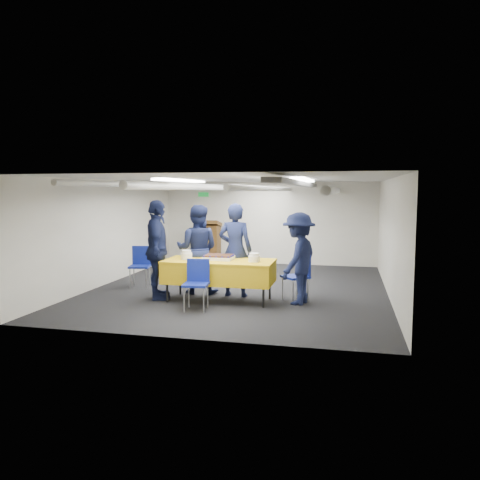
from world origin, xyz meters
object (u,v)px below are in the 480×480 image
at_px(chair_right, 299,272).
at_px(sailor_c, 157,250).
at_px(podium, 209,242).
at_px(sailor_b, 197,249).
at_px(chair_near, 197,279).
at_px(serving_table, 219,271).
at_px(chair_left, 141,262).
at_px(sailor_d, 299,258).
at_px(sheet_cake, 219,257).
at_px(sailor_a, 235,250).

relative_size(chair_right, sailor_c, 0.46).
height_order(podium, sailor_b, sailor_b).
distance_m(chair_near, chair_right, 1.98).
xyz_separation_m(podium, sailor_b, (0.85, -3.69, 0.28)).
xyz_separation_m(serving_table, sailor_b, (-0.61, 0.55, 0.33)).
xyz_separation_m(chair_right, chair_left, (-3.46, 0.49, 0.00)).
bearing_deg(sailor_b, serving_table, 132.84).
xyz_separation_m(serving_table, podium, (-1.46, 4.24, 0.05)).
distance_m(chair_near, sailor_c, 1.19).
bearing_deg(chair_near, chair_right, 33.04).
distance_m(chair_right, chair_left, 3.49).
height_order(chair_near, sailor_b, sailor_b).
bearing_deg(podium, sailor_d, -54.67).
relative_size(serving_table, sailor_c, 1.08).
xyz_separation_m(chair_near, sailor_b, (-0.40, 1.23, 0.36)).
bearing_deg(chair_left, serving_table, -23.99).
relative_size(sheet_cake, sailor_b, 0.31).
distance_m(serving_table, podium, 4.49).
distance_m(chair_near, sailor_a, 1.27).
bearing_deg(chair_right, sailor_d, -86.80).
bearing_deg(sheet_cake, sailor_a, 60.98).
bearing_deg(sheet_cake, chair_near, -104.12).
xyz_separation_m(chair_left, sailor_d, (3.47, -0.79, 0.30)).
distance_m(serving_table, sheet_cake, 0.27).
bearing_deg(sailor_d, sailor_a, -89.27).
bearing_deg(podium, chair_left, -99.17).
bearing_deg(chair_near, sailor_b, 107.91).
height_order(serving_table, podium, podium).
distance_m(sheet_cake, podium, 4.42).
relative_size(chair_near, sailor_a, 0.48).
bearing_deg(serving_table, sailor_d, 4.05).
bearing_deg(sailor_a, sailor_c, 24.81).
xyz_separation_m(chair_right, sailor_b, (-2.06, 0.15, 0.36)).
relative_size(sailor_c, sailor_d, 1.13).
bearing_deg(sailor_a, serving_table, 68.42).
xyz_separation_m(podium, chair_right, (2.92, -3.84, -0.08)).
bearing_deg(sailor_a, sailor_d, 165.74).
height_order(sailor_a, sailor_d, sailor_a).
bearing_deg(sheet_cake, sailor_d, 1.47).
xyz_separation_m(sailor_c, sailor_d, (2.65, 0.23, -0.11)).
height_order(sailor_a, sailor_c, sailor_c).
xyz_separation_m(sheet_cake, chair_right, (1.47, 0.33, -0.28)).
bearing_deg(chair_left, chair_near, -41.30).
xyz_separation_m(sheet_cake, chair_left, (-1.98, 0.83, -0.28)).
bearing_deg(chair_near, sailor_d, 25.12).
xyz_separation_m(sailor_a, sailor_b, (-0.81, 0.09, -0.02)).
xyz_separation_m(podium, chair_left, (-0.54, -3.35, -0.08)).
relative_size(chair_near, chair_right, 1.00).
relative_size(serving_table, chair_left, 2.35).
bearing_deg(sailor_b, sailor_d, 162.77).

